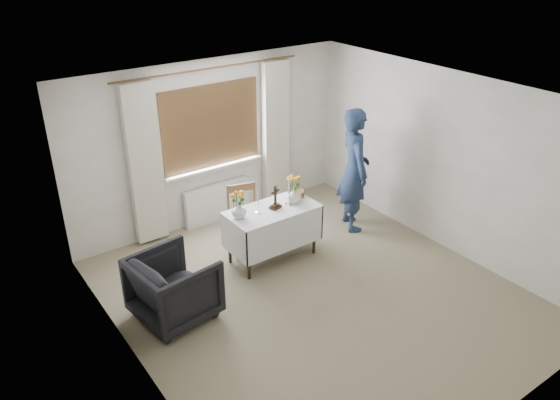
# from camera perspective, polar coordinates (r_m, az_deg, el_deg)

# --- Properties ---
(ground) EXTENTS (5.00, 5.00, 0.00)m
(ground) POSITION_cam_1_polar(r_m,az_deg,el_deg) (6.95, 3.64, -9.79)
(ground) COLOR gray
(ground) RESTS_ON ground
(altar_table) EXTENTS (1.24, 0.64, 0.76)m
(altar_table) POSITION_cam_1_polar(r_m,az_deg,el_deg) (7.44, -0.79, -3.55)
(altar_table) COLOR white
(altar_table) RESTS_ON ground
(wooden_chair) EXTENTS (0.54, 0.54, 0.97)m
(wooden_chair) POSITION_cam_1_polar(r_m,az_deg,el_deg) (7.58, -3.56, -2.13)
(wooden_chair) COLOR brown
(wooden_chair) RESTS_ON ground
(armchair) EXTENTS (0.98, 0.96, 0.80)m
(armchair) POSITION_cam_1_polar(r_m,az_deg,el_deg) (6.48, -11.01, -8.95)
(armchair) COLOR black
(armchair) RESTS_ON ground
(person) EXTENTS (0.68, 0.81, 1.87)m
(person) POSITION_cam_1_polar(r_m,az_deg,el_deg) (8.09, 7.75, 3.15)
(person) COLOR navy
(person) RESTS_ON ground
(radiator) EXTENTS (1.10, 0.10, 0.60)m
(radiator) POSITION_cam_1_polar(r_m,az_deg,el_deg) (8.52, -6.56, -0.24)
(radiator) COLOR silver
(radiator) RESTS_ON ground
(wooden_cross) EXTENTS (0.18, 0.15, 0.33)m
(wooden_cross) POSITION_cam_1_polar(r_m,az_deg,el_deg) (7.21, -0.50, 0.31)
(wooden_cross) COLOR black
(wooden_cross) RESTS_ON altar_table
(candlestick_left) EXTENTS (0.09, 0.09, 0.30)m
(candlestick_left) POSITION_cam_1_polar(r_m,az_deg,el_deg) (7.11, -2.31, -0.24)
(candlestick_left) COLOR silver
(candlestick_left) RESTS_ON altar_table
(candlestick_right) EXTENTS (0.11, 0.11, 0.39)m
(candlestick_right) POSITION_cam_1_polar(r_m,az_deg,el_deg) (7.29, 0.94, 0.88)
(candlestick_right) COLOR silver
(candlestick_right) RESTS_ON altar_table
(flower_vase_left) EXTENTS (0.23, 0.23, 0.21)m
(flower_vase_left) POSITION_cam_1_polar(r_m,az_deg,el_deg) (7.02, -4.30, -1.10)
(flower_vase_left) COLOR silver
(flower_vase_left) RESTS_ON altar_table
(flower_vase_right) EXTENTS (0.22, 0.22, 0.21)m
(flower_vase_right) POSITION_cam_1_polar(r_m,az_deg,el_deg) (7.39, 1.49, 0.48)
(flower_vase_right) COLOR silver
(flower_vase_right) RESTS_ON altar_table
(wicker_basket) EXTENTS (0.26, 0.26, 0.08)m
(wicker_basket) POSITION_cam_1_polar(r_m,az_deg,el_deg) (7.60, 1.75, 0.70)
(wicker_basket) COLOR brown
(wicker_basket) RESTS_ON altar_table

